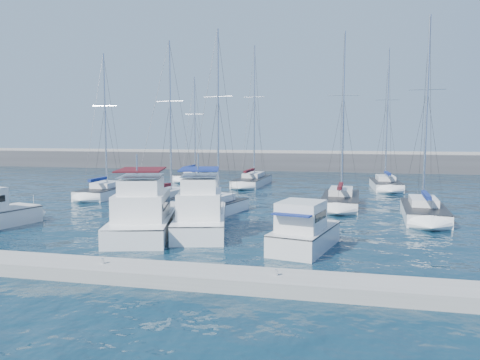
% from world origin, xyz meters
% --- Properties ---
extents(ground, '(220.00, 220.00, 0.00)m').
position_xyz_m(ground, '(0.00, 0.00, 0.00)').
color(ground, black).
rests_on(ground, ground).
extents(breakwater, '(160.00, 6.00, 4.45)m').
position_xyz_m(breakwater, '(0.00, 52.00, 1.05)').
color(breakwater, '#424244').
rests_on(breakwater, ground).
extents(dock, '(40.00, 2.20, 0.60)m').
position_xyz_m(dock, '(0.00, -11.00, 0.30)').
color(dock, gray).
rests_on(dock, ground).
extents(dock_cleat_centre, '(0.16, 0.16, 0.25)m').
position_xyz_m(dock_cleat_centre, '(0.00, -11.00, 0.72)').
color(dock_cleat_centre, silver).
rests_on(dock_cleat_centre, dock).
extents(dock_cleat_near_stbd, '(0.16, 0.16, 0.25)m').
position_xyz_m(dock_cleat_near_stbd, '(8.00, -11.00, 0.72)').
color(dock_cleat_near_stbd, silver).
rests_on(dock_cleat_near_stbd, dock).
extents(motor_yacht_port_inner, '(6.26, 11.07, 4.69)m').
position_xyz_m(motor_yacht_port_inner, '(-2.01, -1.94, 1.13)').
color(motor_yacht_port_inner, white).
rests_on(motor_yacht_port_inner, ground).
extents(motor_yacht_stbd_inner, '(5.43, 9.97, 4.69)m').
position_xyz_m(motor_yacht_stbd_inner, '(1.43, -0.71, 1.13)').
color(motor_yacht_stbd_inner, white).
rests_on(motor_yacht_stbd_inner, ground).
extents(motor_yacht_stbd_outer, '(3.87, 6.08, 3.20)m').
position_xyz_m(motor_yacht_stbd_outer, '(8.51, -4.01, 0.94)').
color(motor_yacht_stbd_outer, silver).
rests_on(motor_yacht_stbd_outer, ground).
extents(sailboat_mid_a, '(3.19, 7.11, 14.82)m').
position_xyz_m(sailboat_mid_a, '(-13.25, 13.05, 0.54)').
color(sailboat_mid_a, white).
rests_on(sailboat_mid_a, ground).
extents(sailboat_mid_b, '(4.49, 9.25, 14.92)m').
position_xyz_m(sailboat_mid_b, '(-4.71, 8.63, 0.52)').
color(sailboat_mid_b, silver).
rests_on(sailboat_mid_b, ground).
extents(sailboat_mid_c, '(4.54, 7.39, 15.10)m').
position_xyz_m(sailboat_mid_c, '(0.44, 6.04, 0.55)').
color(sailboat_mid_c, white).
rests_on(sailboat_mid_c, ground).
extents(sailboat_mid_d, '(3.44, 9.33, 15.90)m').
position_xyz_m(sailboat_mid_d, '(10.36, 12.80, 0.52)').
color(sailboat_mid_d, silver).
rests_on(sailboat_mid_d, ground).
extents(sailboat_mid_e, '(3.55, 8.88, 15.83)m').
position_xyz_m(sailboat_mid_e, '(16.68, 7.96, 0.53)').
color(sailboat_mid_e, white).
rests_on(sailboat_mid_e, ground).
extents(sailboat_back_a, '(3.10, 8.53, 14.62)m').
position_xyz_m(sailboat_back_a, '(-10.03, 32.08, 0.52)').
color(sailboat_back_a, white).
rests_on(sailboat_back_a, ground).
extents(sailboat_back_b, '(3.53, 9.94, 17.73)m').
position_xyz_m(sailboat_back_b, '(-0.69, 27.38, 0.54)').
color(sailboat_back_b, silver).
rests_on(sailboat_back_b, ground).
extents(sailboat_back_c, '(3.42, 8.09, 16.67)m').
position_xyz_m(sailboat_back_c, '(15.35, 26.91, 0.55)').
color(sailboat_back_c, white).
rests_on(sailboat_back_c, ground).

